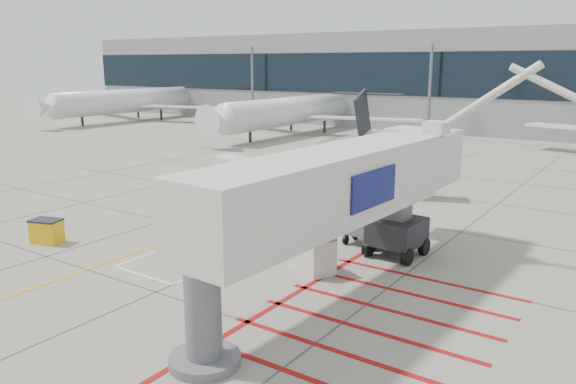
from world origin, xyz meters
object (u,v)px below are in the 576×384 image
Objects in this scene: jet_bridge at (327,202)px; pushback_tug at (210,235)px; regional_jet at (291,150)px; spill_bin at (47,231)px.

pushback_tug is at bearing 168.89° from jet_bridge.
regional_jet is at bearing 111.53° from pushback_tug.
jet_bridge is 16.68m from spill_bin.
spill_bin is (-7.70, -4.60, 0.03)m from pushback_tug.
jet_bridge reaches higher than spill_bin.
spill_bin is at bearing -168.14° from jet_bridge.
jet_bridge reaches higher than pushback_tug.
spill_bin reaches higher than pushback_tug.
spill_bin is at bearing -139.91° from pushback_tug.
pushback_tug is 1.43× the size of spill_bin.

